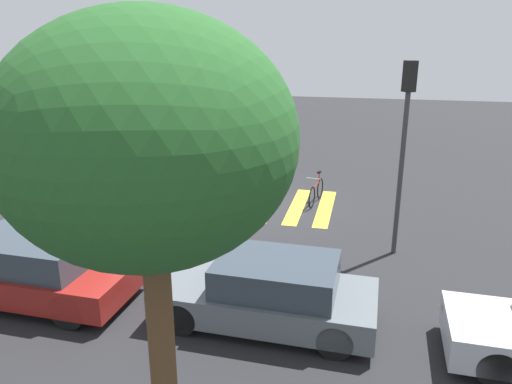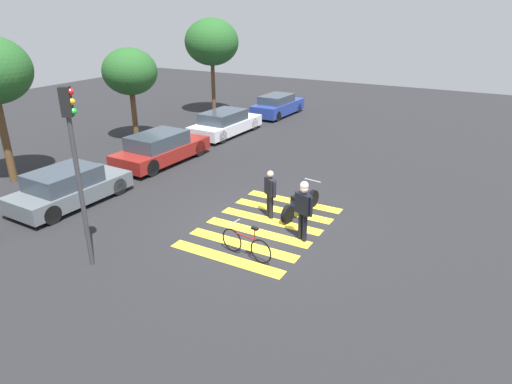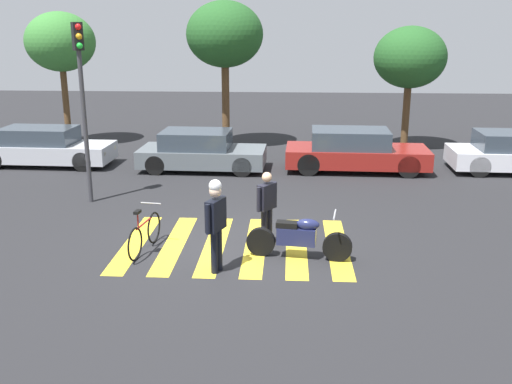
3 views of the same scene
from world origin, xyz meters
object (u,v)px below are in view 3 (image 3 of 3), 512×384
at_px(car_grey_coupe, 201,151).
at_px(police_motorcycle, 298,238).
at_px(officer_on_foot, 267,204).
at_px(officer_by_motorcycle, 216,218).
at_px(car_silver_sedan, 45,147).
at_px(car_maroon_wagon, 354,151).
at_px(traffic_light_pole, 82,86).
at_px(leaning_bicycle, 145,234).

bearing_deg(car_grey_coupe, police_motorcycle, -67.05).
height_order(officer_on_foot, officer_by_motorcycle, officer_by_motorcycle).
bearing_deg(car_silver_sedan, car_maroon_wagon, -0.76).
distance_m(car_maroon_wagon, traffic_light_pole, 8.93).
bearing_deg(car_grey_coupe, car_maroon_wagon, 2.12).
xyz_separation_m(police_motorcycle, car_maroon_wagon, (1.95, 7.66, 0.22)).
xyz_separation_m(officer_by_motorcycle, car_silver_sedan, (-7.02, 8.57, -0.47)).
xyz_separation_m(officer_by_motorcycle, car_maroon_wagon, (3.56, 8.43, -0.44)).
bearing_deg(car_grey_coupe, officer_by_motorcycle, -79.35).
bearing_deg(officer_by_motorcycle, police_motorcycle, 25.59).
relative_size(officer_on_foot, officer_by_motorcycle, 0.87).
height_order(car_silver_sedan, car_grey_coupe, car_silver_sedan).
xyz_separation_m(officer_on_foot, traffic_light_pole, (-4.94, 2.85, 2.23)).
distance_m(officer_by_motorcycle, car_grey_coupe, 8.40).
height_order(police_motorcycle, officer_on_foot, officer_on_foot).
bearing_deg(leaning_bicycle, traffic_light_pole, 124.27).
xyz_separation_m(leaning_bicycle, car_silver_sedan, (-5.35, 7.60, 0.24)).
relative_size(police_motorcycle, officer_by_motorcycle, 1.17).
bearing_deg(police_motorcycle, car_maroon_wagon, 75.69).
height_order(officer_on_foot, car_silver_sedan, officer_on_foot).
xyz_separation_m(car_silver_sedan, car_grey_coupe, (5.47, -0.33, -0.00)).
bearing_deg(car_silver_sedan, officer_on_foot, -41.39).
distance_m(police_motorcycle, officer_on_foot, 1.16).
height_order(leaning_bicycle, car_silver_sedan, car_silver_sedan).
height_order(officer_by_motorcycle, car_maroon_wagon, officer_by_motorcycle).
bearing_deg(police_motorcycle, car_grey_coupe, 112.95).
xyz_separation_m(police_motorcycle, officer_by_motorcycle, (-1.61, -0.77, 0.65)).
xyz_separation_m(car_silver_sedan, car_maroon_wagon, (10.58, -0.14, 0.03)).
relative_size(police_motorcycle, officer_on_foot, 1.35).
height_order(leaning_bicycle, officer_by_motorcycle, officer_by_motorcycle).
height_order(car_silver_sedan, car_maroon_wagon, car_maroon_wagon).
relative_size(officer_on_foot, traffic_light_pole, 0.34).
height_order(officer_on_foot, car_maroon_wagon, officer_on_foot).
bearing_deg(officer_by_motorcycle, car_silver_sedan, 129.32).
relative_size(leaning_bicycle, car_grey_coupe, 0.41).
distance_m(car_grey_coupe, car_maroon_wagon, 5.12).
xyz_separation_m(car_grey_coupe, traffic_light_pole, (-2.47, -3.82, 2.53)).
relative_size(car_grey_coupe, traffic_light_pole, 0.88).
bearing_deg(officer_on_foot, officer_by_motorcycle, -120.38).
bearing_deg(officer_by_motorcycle, car_grey_coupe, 100.65).
xyz_separation_m(car_grey_coupe, car_maroon_wagon, (5.11, 0.19, 0.04)).
distance_m(car_silver_sedan, traffic_light_pole, 5.70).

